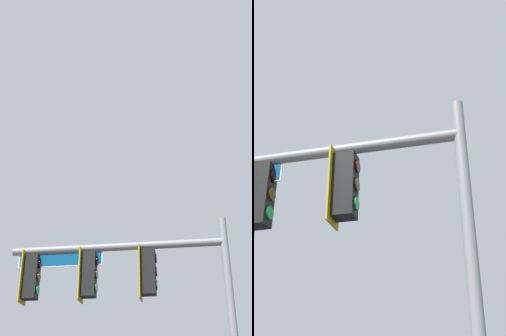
% 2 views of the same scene
% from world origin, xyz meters
% --- Properties ---
extents(signal_pole_near, '(5.40, 1.03, 5.83)m').
position_xyz_m(signal_pole_near, '(-2.89, -5.80, 4.34)').
color(signal_pole_near, gray).
rests_on(signal_pole_near, ground_plane).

